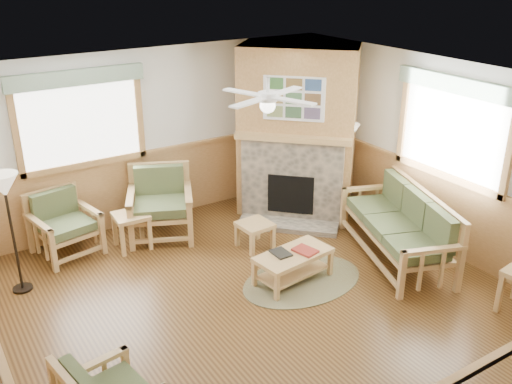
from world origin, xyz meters
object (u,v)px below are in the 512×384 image
armchair_back_right (160,204)px  end_table_chairs (132,231)px  sofa (397,226)px  floor_lamp_right (346,171)px  floor_lamp_left (13,234)px  footstool (255,235)px  coffee_table (293,267)px  armchair_back_left (65,225)px

armchair_back_right → end_table_chairs: bearing=-142.7°
sofa → floor_lamp_right: floor_lamp_right is taller
sofa → floor_lamp_left: 5.01m
footstool → floor_lamp_right: (1.81, 0.16, 0.58)m
footstool → floor_lamp_right: size_ratio=0.29×
armchair_back_right → floor_lamp_left: size_ratio=0.65×
armchair_back_right → end_table_chairs: size_ratio=1.94×
end_table_chairs → floor_lamp_right: (3.31, -0.80, 0.51)m
armchair_back_right → coffee_table: (0.91, -2.11, -0.31)m
coffee_table → end_table_chairs: 2.45m
floor_lamp_right → floor_lamp_left: bearing=174.3°
armchair_back_right → floor_lamp_right: 2.95m
coffee_table → floor_lamp_left: bearing=144.0°
coffee_table → end_table_chairs: (-1.42, 1.99, 0.06)m
sofa → footstool: 2.00m
end_table_chairs → sofa: bearing=-36.9°
armchair_back_left → footstool: size_ratio=2.01×
armchair_back_left → armchair_back_right: size_ratio=0.87×
end_table_chairs → armchair_back_left: bearing=158.4°
armchair_back_left → floor_lamp_right: size_ratio=0.58×
footstool → armchair_back_right: bearing=132.5°
sofa → floor_lamp_left: bearing=-92.7°
sofa → coffee_table: bearing=-79.0°
end_table_chairs → armchair_back_right: bearing=13.0°
armchair_back_left → coffee_table: bearing=-56.8°
armchair_back_left → end_table_chairs: 0.93m
armchair_back_left → floor_lamp_right: (4.15, -1.13, 0.32)m
sofa → armchair_back_left: bearing=-103.7°
coffee_table → armchair_back_left: bearing=127.3°
armchair_back_right → floor_lamp_right: size_ratio=0.66×
armchair_back_left → floor_lamp_left: size_ratio=0.57×
armchair_back_left → coffee_table: 3.26m
end_table_chairs → floor_lamp_left: 1.72m
coffee_table → end_table_chairs: size_ratio=1.92×
sofa → armchair_back_right: size_ratio=2.03×
armchair_back_left → armchair_back_right: (1.36, -0.22, 0.06)m
armchair_back_right → footstool: armchair_back_right is taller
floor_lamp_left → floor_lamp_right: 4.94m
sofa → floor_lamp_right: (0.31, 1.45, 0.29)m
floor_lamp_left → coffee_table: bearing=-29.1°
end_table_chairs → floor_lamp_left: bearing=-169.3°
coffee_table → floor_lamp_left: size_ratio=0.64×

